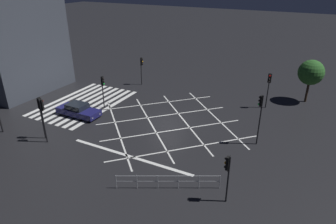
% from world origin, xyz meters
% --- Properties ---
extents(ground_plane, '(200.00, 200.00, 0.00)m').
position_xyz_m(ground_plane, '(0.00, 0.00, 0.00)').
color(ground_plane, black).
extents(road_markings, '(16.55, 22.16, 0.01)m').
position_xyz_m(road_markings, '(0.35, -7.40, 0.00)').
color(road_markings, silver).
rests_on(road_markings, ground_plane).
extents(traffic_light_sw_cross, '(0.36, 0.39, 3.57)m').
position_xyz_m(traffic_light_sw_cross, '(-8.11, -7.96, 2.56)').
color(traffic_light_sw_cross, black).
rests_on(traffic_light_sw_cross, ground_plane).
extents(traffic_light_se_cross, '(0.36, 0.39, 3.85)m').
position_xyz_m(traffic_light_se_cross, '(7.61, -8.08, 2.76)').
color(traffic_light_se_cross, black).
rests_on(traffic_light_se_cross, ground_plane).
extents(traffic_light_se_main, '(0.39, 0.36, 3.92)m').
position_xyz_m(traffic_light_se_main, '(7.94, -7.51, 2.80)').
color(traffic_light_se_main, black).
rests_on(traffic_light_se_main, ground_plane).
extents(traffic_light_nw_main, '(0.39, 0.36, 3.83)m').
position_xyz_m(traffic_light_nw_main, '(-7.91, 7.69, 2.74)').
color(traffic_light_nw_main, black).
rests_on(traffic_light_nw_main, ground_plane).
extents(traffic_light_ne_cross, '(0.36, 0.39, 3.36)m').
position_xyz_m(traffic_light_ne_cross, '(8.10, 8.24, 2.40)').
color(traffic_light_ne_cross, black).
rests_on(traffic_light_ne_cross, ground_plane).
extents(traffic_light_median_south, '(0.36, 0.39, 3.49)m').
position_xyz_m(traffic_light_median_south, '(-0.08, -7.71, 2.50)').
color(traffic_light_median_south, black).
rests_on(traffic_light_median_south, ground_plane).
extents(traffic_light_median_north, '(0.36, 0.39, 4.44)m').
position_xyz_m(traffic_light_median_north, '(0.10, 8.42, 3.16)').
color(traffic_light_median_north, black).
rests_on(traffic_light_median_north, ground_plane).
extents(street_tree_near, '(2.73, 2.73, 4.78)m').
position_xyz_m(street_tree_near, '(-11.75, 11.34, 3.40)').
color(street_tree_near, '#38281C').
rests_on(street_tree_near, ground_plane).
extents(waiting_car, '(1.75, 4.60, 1.27)m').
position_xyz_m(waiting_car, '(2.76, -8.80, 0.59)').
color(waiting_car, '#191951').
rests_on(waiting_car, ground_plane).
extents(pedestrian_railing, '(3.23, 6.20, 1.05)m').
position_xyz_m(pedestrian_railing, '(8.66, 4.48, 0.67)').
color(pedestrian_railing, '#9EA0A5').
rests_on(pedestrian_railing, ground_plane).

